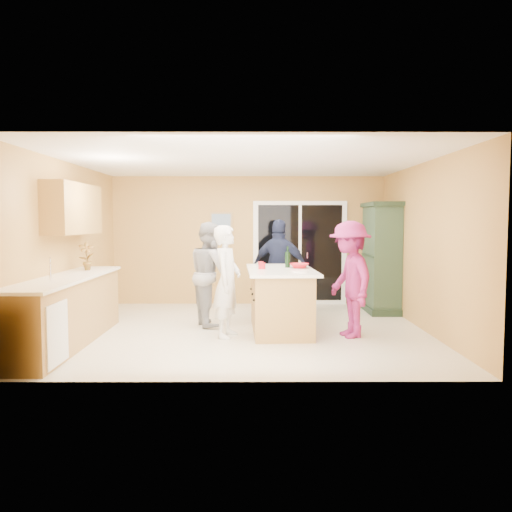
{
  "coord_description": "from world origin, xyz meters",
  "views": [
    {
      "loc": [
        0.13,
        -7.66,
        1.69
      ],
      "look_at": [
        0.15,
        0.1,
        1.15
      ],
      "focal_mm": 35.0,
      "sensor_mm": 36.0,
      "label": 1
    }
  ],
  "objects_px": {
    "green_hutch": "(381,259)",
    "woman_navy": "(280,269)",
    "woman_magenta": "(350,279)",
    "woman_white": "(227,281)",
    "woman_grey": "(211,274)",
    "kitchen_island": "(280,302)"
  },
  "relations": [
    {
      "from": "woman_grey",
      "to": "woman_navy",
      "type": "xyz_separation_m",
      "value": [
        1.16,
        0.65,
        0.02
      ]
    },
    {
      "from": "woman_white",
      "to": "woman_magenta",
      "type": "height_order",
      "value": "woman_magenta"
    },
    {
      "from": "woman_grey",
      "to": "woman_navy",
      "type": "height_order",
      "value": "woman_navy"
    },
    {
      "from": "kitchen_island",
      "to": "woman_navy",
      "type": "xyz_separation_m",
      "value": [
        0.05,
        1.11,
        0.41
      ]
    },
    {
      "from": "woman_white",
      "to": "woman_magenta",
      "type": "xyz_separation_m",
      "value": [
        1.79,
        -0.0,
        0.03
      ]
    },
    {
      "from": "woman_white",
      "to": "green_hutch",
      "type": "bearing_deg",
      "value": -40.13
    },
    {
      "from": "kitchen_island",
      "to": "woman_navy",
      "type": "bearing_deg",
      "value": 85.25
    },
    {
      "from": "woman_navy",
      "to": "woman_magenta",
      "type": "xyz_separation_m",
      "value": [
        0.95,
        -1.49,
        -0.01
      ]
    },
    {
      "from": "kitchen_island",
      "to": "woman_white",
      "type": "xyz_separation_m",
      "value": [
        -0.8,
        -0.37,
        0.36
      ]
    },
    {
      "from": "kitchen_island",
      "to": "woman_magenta",
      "type": "height_order",
      "value": "woman_magenta"
    },
    {
      "from": "woman_white",
      "to": "woman_magenta",
      "type": "relative_size",
      "value": 0.96
    },
    {
      "from": "kitchen_island",
      "to": "green_hutch",
      "type": "height_order",
      "value": "green_hutch"
    },
    {
      "from": "kitchen_island",
      "to": "green_hutch",
      "type": "xyz_separation_m",
      "value": [
        1.97,
        1.64,
        0.54
      ]
    },
    {
      "from": "woman_magenta",
      "to": "green_hutch",
      "type": "bearing_deg",
      "value": 141.81
    },
    {
      "from": "woman_white",
      "to": "woman_navy",
      "type": "xyz_separation_m",
      "value": [
        0.84,
        1.49,
        0.05
      ]
    },
    {
      "from": "kitchen_island",
      "to": "woman_magenta",
      "type": "bearing_deg",
      "value": -23.15
    },
    {
      "from": "woman_navy",
      "to": "green_hutch",
      "type": "bearing_deg",
      "value": -149.63
    },
    {
      "from": "green_hutch",
      "to": "woman_navy",
      "type": "bearing_deg",
      "value": -164.56
    },
    {
      "from": "green_hutch",
      "to": "woman_grey",
      "type": "bearing_deg",
      "value": -159.0
    },
    {
      "from": "woman_white",
      "to": "woman_magenta",
      "type": "distance_m",
      "value": 1.79
    },
    {
      "from": "woman_magenta",
      "to": "kitchen_island",
      "type": "bearing_deg",
      "value": -123.19
    },
    {
      "from": "woman_navy",
      "to": "woman_magenta",
      "type": "bearing_deg",
      "value": 137.36
    }
  ]
}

